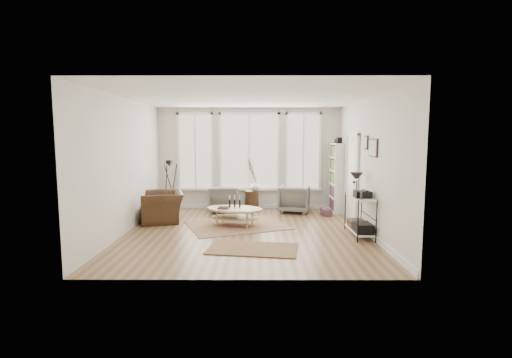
{
  "coord_description": "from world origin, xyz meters",
  "views": [
    {
      "loc": [
        0.23,
        -7.93,
        2.06
      ],
      "look_at": [
        0.2,
        0.6,
        1.1
      ],
      "focal_mm": 26.0,
      "sensor_mm": 36.0,
      "label": 1
    }
  ],
  "objects_px": {
    "coffee_table": "(234,212)",
    "armchair_right": "(294,199)",
    "bookcase": "(337,178)",
    "side_table": "(252,184)",
    "accent_chair": "(162,207)",
    "low_shelf": "(360,212)",
    "armchair_left": "(224,199)"
  },
  "relations": [
    {
      "from": "armchair_left",
      "to": "side_table",
      "type": "height_order",
      "value": "side_table"
    },
    {
      "from": "side_table",
      "to": "accent_chair",
      "type": "bearing_deg",
      "value": -149.26
    },
    {
      "from": "armchair_left",
      "to": "armchair_right",
      "type": "distance_m",
      "value": 1.96
    },
    {
      "from": "low_shelf",
      "to": "armchair_right",
      "type": "relative_size",
      "value": 1.6
    },
    {
      "from": "coffee_table",
      "to": "armchair_right",
      "type": "relative_size",
      "value": 1.83
    },
    {
      "from": "coffee_table",
      "to": "side_table",
      "type": "xyz_separation_m",
      "value": [
        0.38,
        1.76,
        0.44
      ]
    },
    {
      "from": "coffee_table",
      "to": "armchair_left",
      "type": "height_order",
      "value": "armchair_left"
    },
    {
      "from": "side_table",
      "to": "accent_chair",
      "type": "xyz_separation_m",
      "value": [
        -2.19,
        -1.3,
        -0.4
      ]
    },
    {
      "from": "accent_chair",
      "to": "armchair_left",
      "type": "bearing_deg",
      "value": 113.01
    },
    {
      "from": "armchair_left",
      "to": "armchair_right",
      "type": "xyz_separation_m",
      "value": [
        1.96,
        -0.04,
        0.0
      ]
    },
    {
      "from": "low_shelf",
      "to": "armchair_right",
      "type": "height_order",
      "value": "low_shelf"
    },
    {
      "from": "low_shelf",
      "to": "side_table",
      "type": "height_order",
      "value": "side_table"
    },
    {
      "from": "low_shelf",
      "to": "accent_chair",
      "type": "relative_size",
      "value": 1.16
    },
    {
      "from": "bookcase",
      "to": "low_shelf",
      "type": "relative_size",
      "value": 1.58
    },
    {
      "from": "armchair_right",
      "to": "side_table",
      "type": "distance_m",
      "value": 1.26
    },
    {
      "from": "side_table",
      "to": "accent_chair",
      "type": "height_order",
      "value": "side_table"
    },
    {
      "from": "armchair_left",
      "to": "side_table",
      "type": "distance_m",
      "value": 0.89
    },
    {
      "from": "bookcase",
      "to": "accent_chair",
      "type": "xyz_separation_m",
      "value": [
        -4.55,
        -1.18,
        -0.59
      ]
    },
    {
      "from": "armchair_left",
      "to": "side_table",
      "type": "bearing_deg",
      "value": -172.93
    },
    {
      "from": "armchair_left",
      "to": "armchair_right",
      "type": "relative_size",
      "value": 0.99
    },
    {
      "from": "armchair_left",
      "to": "accent_chair",
      "type": "height_order",
      "value": "armchair_left"
    },
    {
      "from": "bookcase",
      "to": "side_table",
      "type": "distance_m",
      "value": 2.37
    },
    {
      "from": "low_shelf",
      "to": "coffee_table",
      "type": "bearing_deg",
      "value": 161.83
    },
    {
      "from": "bookcase",
      "to": "side_table",
      "type": "bearing_deg",
      "value": 177.05
    },
    {
      "from": "low_shelf",
      "to": "armchair_right",
      "type": "xyz_separation_m",
      "value": [
        -1.13,
        2.46,
        -0.14
      ]
    },
    {
      "from": "coffee_table",
      "to": "armchair_right",
      "type": "bearing_deg",
      "value": 45.19
    },
    {
      "from": "low_shelf",
      "to": "coffee_table",
      "type": "distance_m",
      "value": 2.84
    },
    {
      "from": "coffee_table",
      "to": "armchair_left",
      "type": "xyz_separation_m",
      "value": [
        -0.4,
        1.62,
        0.04
      ]
    },
    {
      "from": "accent_chair",
      "to": "side_table",
      "type": "bearing_deg",
      "value": 104.3
    },
    {
      "from": "armchair_left",
      "to": "coffee_table",
      "type": "bearing_deg",
      "value": 100.52
    },
    {
      "from": "armchair_left",
      "to": "armchair_right",
      "type": "bearing_deg",
      "value": 175.44
    },
    {
      "from": "low_shelf",
      "to": "side_table",
      "type": "xyz_separation_m",
      "value": [
        -2.3,
        2.64,
        0.26
      ]
    }
  ]
}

